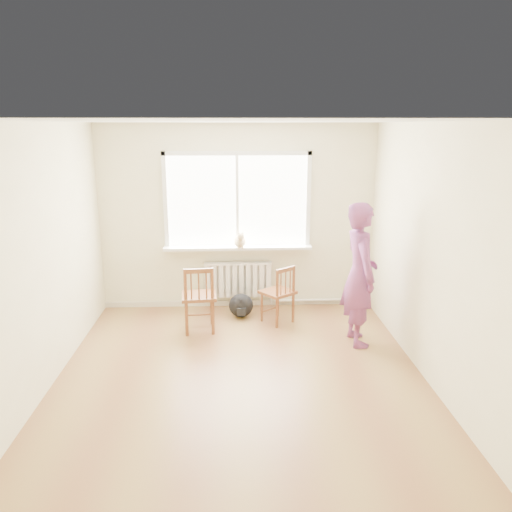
{
  "coord_description": "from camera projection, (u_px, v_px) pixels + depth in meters",
  "views": [
    {
      "loc": [
        -0.06,
        -4.94,
        2.67
      ],
      "look_at": [
        0.22,
        1.2,
        1.05
      ],
      "focal_mm": 35.0,
      "sensor_mm": 36.0,
      "label": 1
    }
  ],
  "objects": [
    {
      "name": "chair_right",
      "position": [
        280.0,
        294.0,
        6.84
      ],
      "size": [
        0.56,
        0.55,
        0.82
      ],
      "rotation": [
        0.0,
        0.0,
        3.81
      ],
      "color": "brown",
      "rests_on": "floor"
    },
    {
      "name": "cat",
      "position": [
        240.0,
        241.0,
        7.17
      ],
      "size": [
        0.19,
        0.39,
        0.26
      ],
      "rotation": [
        0.0,
        0.0,
        0.08
      ],
      "color": "beige",
      "rests_on": "windowsill"
    },
    {
      "name": "floor",
      "position": [
        241.0,
        377.0,
        5.45
      ],
      "size": [
        4.5,
        4.5,
        0.0
      ],
      "primitive_type": "plane",
      "color": "olive",
      "rests_on": "ground"
    },
    {
      "name": "windowsill",
      "position": [
        238.0,
        248.0,
        7.28
      ],
      "size": [
        2.15,
        0.22,
        0.04
      ],
      "primitive_type": "cube",
      "color": "white",
      "rests_on": "back_wall"
    },
    {
      "name": "heating_pipe",
      "position": [
        320.0,
        300.0,
        7.6
      ],
      "size": [
        1.4,
        0.04,
        0.04
      ],
      "primitive_type": "cylinder",
      "rotation": [
        0.0,
        1.57,
        0.0
      ],
      "color": "silver",
      "rests_on": "back_wall"
    },
    {
      "name": "window",
      "position": [
        237.0,
        197.0,
        7.18
      ],
      "size": [
        2.12,
        0.05,
        1.42
      ],
      "color": "white",
      "rests_on": "back_wall"
    },
    {
      "name": "back_wall",
      "position": [
        237.0,
        218.0,
        7.28
      ],
      "size": [
        4.0,
        0.01,
        2.7
      ],
      "primitive_type": "cube",
      "color": "#EDE7BE",
      "rests_on": "ground"
    },
    {
      "name": "radiator",
      "position": [
        238.0,
        279.0,
        7.42
      ],
      "size": [
        1.0,
        0.12,
        0.55
      ],
      "color": "white",
      "rests_on": "back_wall"
    },
    {
      "name": "ceiling",
      "position": [
        238.0,
        121.0,
        4.76
      ],
      "size": [
        4.5,
        4.5,
        0.0
      ],
      "primitive_type": "plane",
      "rotation": [
        3.14,
        0.0,
        0.0
      ],
      "color": "white",
      "rests_on": "back_wall"
    },
    {
      "name": "baseboard",
      "position": [
        238.0,
        303.0,
        7.6
      ],
      "size": [
        4.0,
        0.03,
        0.08
      ],
      "primitive_type": "cube",
      "color": "beige",
      "rests_on": "ground"
    },
    {
      "name": "backpack",
      "position": [
        241.0,
        305.0,
        7.11
      ],
      "size": [
        0.41,
        0.36,
        0.35
      ],
      "primitive_type": "ellipsoid",
      "rotation": [
        0.0,
        0.0,
        0.33
      ],
      "color": "black",
      "rests_on": "floor"
    },
    {
      "name": "person",
      "position": [
        360.0,
        274.0,
        6.11
      ],
      "size": [
        0.47,
        0.68,
        1.78
      ],
      "primitive_type": "imported",
      "rotation": [
        0.0,
        0.0,
        1.64
      ],
      "color": "#B23B64",
      "rests_on": "floor"
    },
    {
      "name": "chair_left",
      "position": [
        199.0,
        299.0,
        6.54
      ],
      "size": [
        0.48,
        0.46,
        0.91
      ],
      "rotation": [
        0.0,
        0.0,
        3.23
      ],
      "color": "brown",
      "rests_on": "floor"
    }
  ]
}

